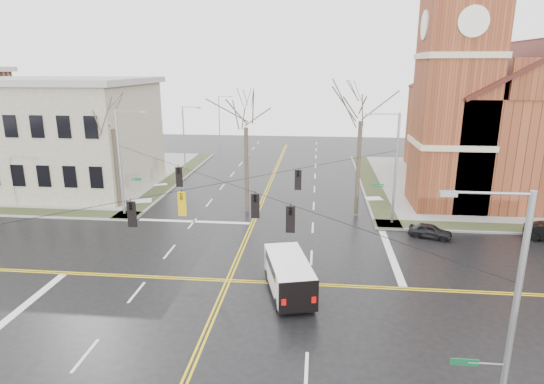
# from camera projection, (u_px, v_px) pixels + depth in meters

# --- Properties ---
(ground) EXTENTS (120.00, 120.00, 0.00)m
(ground) POSITION_uv_depth(u_px,v_px,m) (228.00, 281.00, 27.73)
(ground) COLOR black
(ground) RESTS_ON ground
(sidewalks) EXTENTS (80.00, 80.00, 0.17)m
(sidewalks) POSITION_uv_depth(u_px,v_px,m) (228.00, 279.00, 27.71)
(sidewalks) COLOR gray
(sidewalks) RESTS_ON ground
(road_markings) EXTENTS (100.00, 100.00, 0.01)m
(road_markings) POSITION_uv_depth(u_px,v_px,m) (228.00, 280.00, 27.73)
(road_markings) COLOR gold
(road_markings) RESTS_ON ground
(church) EXTENTS (24.28, 27.48, 27.50)m
(church) POSITION_uv_depth(u_px,v_px,m) (509.00, 108.00, 46.82)
(church) COLOR brown
(church) RESTS_ON ground
(civic_building_a) EXTENTS (18.00, 14.00, 11.00)m
(civic_building_a) POSITION_uv_depth(u_px,v_px,m) (57.00, 137.00, 47.59)
(civic_building_a) COLOR gray
(civic_building_a) RESTS_ON ground
(signal_pole_ne) EXTENTS (2.75, 0.22, 9.00)m
(signal_pole_ne) POSITION_uv_depth(u_px,v_px,m) (394.00, 166.00, 36.33)
(signal_pole_ne) COLOR gray
(signal_pole_ne) RESTS_ON ground
(signal_pole_nw) EXTENTS (2.75, 0.22, 9.00)m
(signal_pole_nw) POSITION_uv_depth(u_px,v_px,m) (122.00, 160.00, 38.54)
(signal_pole_nw) COLOR gray
(signal_pole_nw) RESTS_ON ground
(signal_pole_se) EXTENTS (2.75, 0.22, 9.00)m
(signal_pole_se) POSITION_uv_depth(u_px,v_px,m) (508.00, 319.00, 14.28)
(signal_pole_se) COLOR gray
(signal_pole_se) RESTS_ON ground
(span_wires) EXTENTS (23.02, 23.02, 0.03)m
(span_wires) POSITION_uv_depth(u_px,v_px,m) (225.00, 182.00, 26.08)
(span_wires) COLOR black
(span_wires) RESTS_ON ground
(traffic_signals) EXTENTS (8.21, 8.26, 1.30)m
(traffic_signals) POSITION_uv_depth(u_px,v_px,m) (223.00, 198.00, 25.64)
(traffic_signals) COLOR black
(traffic_signals) RESTS_ON ground
(streetlight_north_a) EXTENTS (2.30, 0.20, 8.00)m
(streetlight_north_a) POSITION_uv_depth(u_px,v_px,m) (185.00, 137.00, 54.42)
(streetlight_north_a) COLOR gray
(streetlight_north_a) RESTS_ON ground
(streetlight_north_b) EXTENTS (2.30, 0.20, 8.00)m
(streetlight_north_b) POSITION_uv_depth(u_px,v_px,m) (220.00, 118.00, 73.60)
(streetlight_north_b) COLOR gray
(streetlight_north_b) RESTS_ON ground
(cargo_van) EXTENTS (3.42, 5.78, 2.07)m
(cargo_van) POSITION_uv_depth(u_px,v_px,m) (288.00, 272.00, 26.05)
(cargo_van) COLOR white
(cargo_van) RESTS_ON ground
(parked_car_a) EXTENTS (3.41, 2.27, 1.08)m
(parked_car_a) POSITION_uv_depth(u_px,v_px,m) (430.00, 231.00, 34.57)
(parked_car_a) COLOR black
(parked_car_a) RESTS_ON ground
(tree_nw_far) EXTENTS (4.00, 4.00, 10.69)m
(tree_nw_far) POSITION_uv_depth(u_px,v_px,m) (112.00, 124.00, 40.06)
(tree_nw_far) COLOR #352C21
(tree_nw_far) RESTS_ON ground
(tree_nw_near) EXTENTS (4.00, 4.00, 11.08)m
(tree_nw_near) POSITION_uv_depth(u_px,v_px,m) (246.00, 122.00, 38.97)
(tree_nw_near) COLOR #352C21
(tree_nw_near) RESTS_ON ground
(tree_ne) EXTENTS (4.00, 4.00, 12.12)m
(tree_ne) POSITION_uv_depth(u_px,v_px,m) (361.00, 115.00, 37.64)
(tree_ne) COLOR #352C21
(tree_ne) RESTS_ON ground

